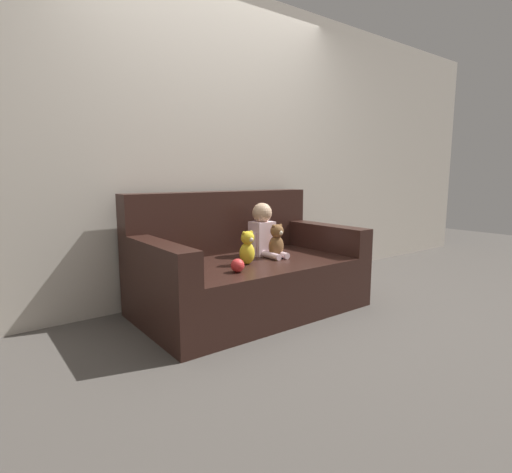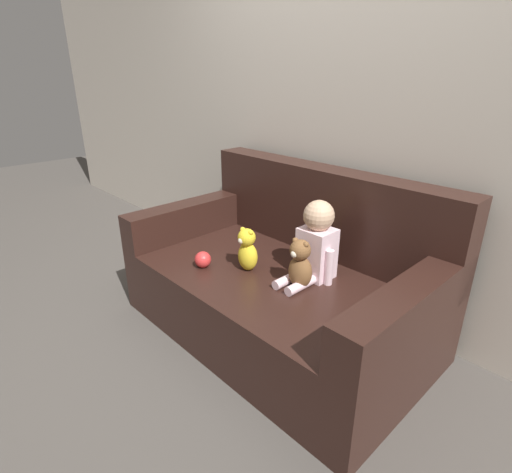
% 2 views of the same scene
% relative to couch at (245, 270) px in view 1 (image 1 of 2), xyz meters
% --- Properties ---
extents(ground_plane, '(12.00, 12.00, 0.00)m').
position_rel_couch_xyz_m(ground_plane, '(0.00, -0.07, -0.30)').
color(ground_plane, '#4C4742').
extents(wall_back, '(8.00, 0.05, 2.60)m').
position_rel_couch_xyz_m(wall_back, '(0.00, 0.51, 1.00)').
color(wall_back, beige).
rests_on(wall_back, ground_plane).
extents(couch, '(1.69, 0.98, 0.91)m').
position_rel_couch_xyz_m(couch, '(0.00, 0.00, 0.00)').
color(couch, black).
rests_on(couch, ground_plane).
extents(person_baby, '(0.25, 0.35, 0.42)m').
position_rel_couch_xyz_m(person_baby, '(0.19, 0.02, 0.29)').
color(person_baby, silver).
rests_on(person_baby, couch).
extents(teddy_bear_brown, '(0.13, 0.12, 0.27)m').
position_rel_couch_xyz_m(teddy_bear_brown, '(0.22, -0.12, 0.23)').
color(teddy_bear_brown, brown).
rests_on(teddy_bear_brown, couch).
extents(plush_toy_side, '(0.12, 0.11, 0.25)m').
position_rel_couch_xyz_m(plush_toy_side, '(-0.11, -0.18, 0.22)').
color(plush_toy_side, yellow).
rests_on(plush_toy_side, couch).
extents(toy_ball, '(0.09, 0.09, 0.09)m').
position_rel_couch_xyz_m(toy_ball, '(-0.31, -0.34, 0.14)').
color(toy_ball, red).
rests_on(toy_ball, couch).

